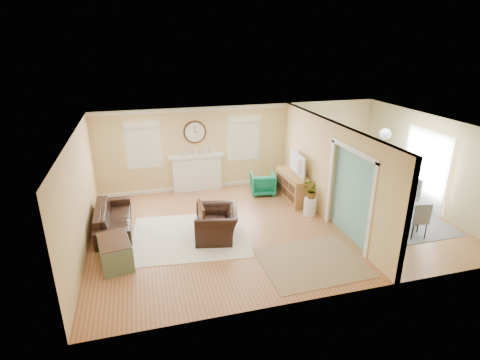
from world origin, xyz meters
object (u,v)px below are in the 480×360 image
eames_chair (216,224)px  dining_table (387,205)px  sofa (113,218)px  credenza (293,186)px  green_chair (263,183)px

eames_chair → dining_table: 4.70m
sofa → dining_table: sofa is taller
eames_chair → credenza: size_ratio=0.71×
credenza → green_chair: bearing=139.6°
eames_chair → credenza: bearing=133.7°
sofa → eames_chair: (2.40, -1.10, 0.05)m
green_chair → dining_table: bearing=149.6°
green_chair → dining_table: size_ratio=0.43×
green_chair → dining_table: 3.61m
dining_table → credenza: bearing=48.9°
credenza → dining_table: credenza is taller
eames_chair → green_chair: size_ratio=1.55×
green_chair → credenza: 0.98m
sofa → eames_chair: bearing=-115.4°
sofa → credenza: 5.12m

